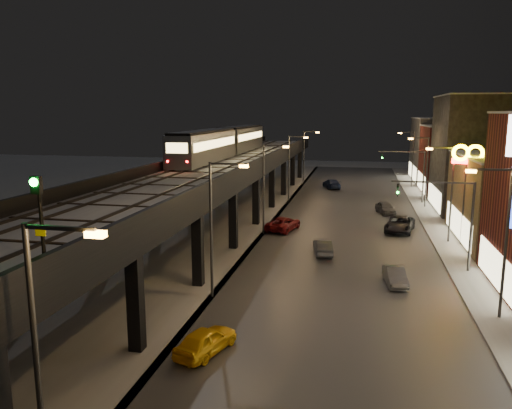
{
  "coord_description": "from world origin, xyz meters",
  "views": [
    {
      "loc": [
        8.54,
        -17.17,
        12.09
      ],
      "look_at": [
        0.76,
        20.27,
        5.0
      ],
      "focal_mm": 35.0,
      "sensor_mm": 36.0,
      "label": 1
    }
  ],
  "objects_px": {
    "car_near_white": "(323,248)",
    "rail_signal": "(38,204)",
    "car_taxi": "(206,341)",
    "car_mid_dark": "(332,184)",
    "subway_train": "(226,142)",
    "car_mid_silver": "(283,224)",
    "car_onc_dark": "(400,225)",
    "car_onc_silver": "(395,277)",
    "car_onc_red": "(385,208)"
  },
  "relations": [
    {
      "from": "car_mid_silver",
      "to": "car_onc_silver",
      "type": "bearing_deg",
      "value": 138.77
    },
    {
      "from": "car_mid_dark",
      "to": "car_onc_silver",
      "type": "xyz_separation_m",
      "value": [
        7.01,
        -44.98,
        -0.13
      ]
    },
    {
      "from": "subway_train",
      "to": "car_mid_silver",
      "type": "xyz_separation_m",
      "value": [
        9.58,
        -12.87,
        -7.65
      ]
    },
    {
      "from": "car_mid_dark",
      "to": "car_onc_red",
      "type": "relative_size",
      "value": 1.24
    },
    {
      "from": "car_near_white",
      "to": "car_onc_silver",
      "type": "bearing_deg",
      "value": 119.34
    },
    {
      "from": "subway_train",
      "to": "car_onc_red",
      "type": "height_order",
      "value": "subway_train"
    },
    {
      "from": "subway_train",
      "to": "car_onc_dark",
      "type": "distance_m",
      "value": 25.15
    },
    {
      "from": "car_mid_silver",
      "to": "car_onc_silver",
      "type": "relative_size",
      "value": 1.37
    },
    {
      "from": "car_near_white",
      "to": "car_mid_silver",
      "type": "relative_size",
      "value": 0.77
    },
    {
      "from": "car_onc_red",
      "to": "car_onc_silver",
      "type": "bearing_deg",
      "value": -105.65
    },
    {
      "from": "rail_signal",
      "to": "car_onc_silver",
      "type": "distance_m",
      "value": 25.68
    },
    {
      "from": "car_taxi",
      "to": "car_near_white",
      "type": "bearing_deg",
      "value": -85.0
    },
    {
      "from": "car_onc_silver",
      "to": "car_onc_dark",
      "type": "xyz_separation_m",
      "value": [
        1.5,
        16.65,
        0.16
      ]
    },
    {
      "from": "rail_signal",
      "to": "car_onc_red",
      "type": "bearing_deg",
      "value": 73.17
    },
    {
      "from": "car_near_white",
      "to": "car_mid_silver",
      "type": "distance_m",
      "value": 9.31
    },
    {
      "from": "rail_signal",
      "to": "car_mid_silver",
      "type": "xyz_separation_m",
      "value": [
        3.18,
        34.97,
        -8.3
      ]
    },
    {
      "from": "subway_train",
      "to": "car_onc_silver",
      "type": "bearing_deg",
      "value": -54.33
    },
    {
      "from": "rail_signal",
      "to": "car_onc_silver",
      "type": "height_order",
      "value": "rail_signal"
    },
    {
      "from": "car_near_white",
      "to": "car_mid_dark",
      "type": "relative_size",
      "value": 0.76
    },
    {
      "from": "subway_train",
      "to": "car_onc_red",
      "type": "bearing_deg",
      "value": -4.98
    },
    {
      "from": "subway_train",
      "to": "car_near_white",
      "type": "bearing_deg",
      "value": -55.78
    },
    {
      "from": "subway_train",
      "to": "car_mid_dark",
      "type": "height_order",
      "value": "subway_train"
    },
    {
      "from": "subway_train",
      "to": "car_taxi",
      "type": "bearing_deg",
      "value": -76.32
    },
    {
      "from": "car_onc_red",
      "to": "rail_signal",
      "type": "bearing_deg",
      "value": -121.35
    },
    {
      "from": "subway_train",
      "to": "car_onc_silver",
      "type": "distance_m",
      "value": 34.87
    },
    {
      "from": "subway_train",
      "to": "rail_signal",
      "type": "xyz_separation_m",
      "value": [
        6.4,
        -47.84,
        0.65
      ]
    },
    {
      "from": "car_mid_silver",
      "to": "car_onc_dark",
      "type": "bearing_deg",
      "value": -156.84
    },
    {
      "from": "rail_signal",
      "to": "car_taxi",
      "type": "relative_size",
      "value": 0.85
    },
    {
      "from": "car_taxi",
      "to": "car_near_white",
      "type": "relative_size",
      "value": 1.01
    },
    {
      "from": "rail_signal",
      "to": "car_onc_dark",
      "type": "distance_m",
      "value": 40.62
    },
    {
      "from": "car_near_white",
      "to": "car_onc_dark",
      "type": "bearing_deg",
      "value": -136.0
    },
    {
      "from": "car_mid_silver",
      "to": "car_onc_silver",
      "type": "xyz_separation_m",
      "value": [
        10.25,
        -14.75,
        -0.09
      ]
    },
    {
      "from": "car_near_white",
      "to": "car_mid_dark",
      "type": "height_order",
      "value": "car_mid_dark"
    },
    {
      "from": "car_mid_silver",
      "to": "rail_signal",
      "type": "bearing_deg",
      "value": 98.78
    },
    {
      "from": "subway_train",
      "to": "car_taxi",
      "type": "relative_size",
      "value": 8.98
    },
    {
      "from": "car_onc_dark",
      "to": "car_onc_red",
      "type": "relative_size",
      "value": 1.35
    },
    {
      "from": "car_near_white",
      "to": "car_onc_silver",
      "type": "distance_m",
      "value": 8.72
    },
    {
      "from": "car_taxi",
      "to": "car_mid_dark",
      "type": "relative_size",
      "value": 0.77
    },
    {
      "from": "car_taxi",
      "to": "subway_train",
      "type": "bearing_deg",
      "value": -58.21
    },
    {
      "from": "subway_train",
      "to": "car_taxi",
      "type": "distance_m",
      "value": 42.0
    },
    {
      "from": "subway_train",
      "to": "car_mid_silver",
      "type": "distance_m",
      "value": 17.77
    },
    {
      "from": "rail_signal",
      "to": "car_near_white",
      "type": "xyz_separation_m",
      "value": [
        7.84,
        26.91,
        -8.36
      ]
    },
    {
      "from": "car_onc_dark",
      "to": "car_onc_silver",
      "type": "bearing_deg",
      "value": -83.73
    },
    {
      "from": "car_onc_dark",
      "to": "car_mid_silver",
      "type": "bearing_deg",
      "value": -159.39
    },
    {
      "from": "car_taxi",
      "to": "car_onc_dark",
      "type": "height_order",
      "value": "car_onc_dark"
    },
    {
      "from": "subway_train",
      "to": "car_onc_dark",
      "type": "height_order",
      "value": "subway_train"
    },
    {
      "from": "car_near_white",
      "to": "rail_signal",
      "type": "bearing_deg",
      "value": 63.21
    },
    {
      "from": "subway_train",
      "to": "car_mid_silver",
      "type": "relative_size",
      "value": 6.98
    },
    {
      "from": "car_near_white",
      "to": "car_onc_dark",
      "type": "relative_size",
      "value": 0.7
    },
    {
      "from": "car_near_white",
      "to": "car_mid_dark",
      "type": "distance_m",
      "value": 38.32
    }
  ]
}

